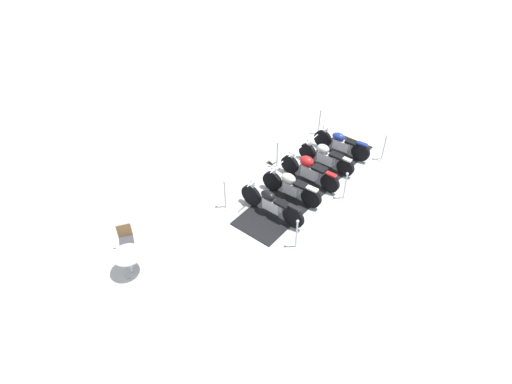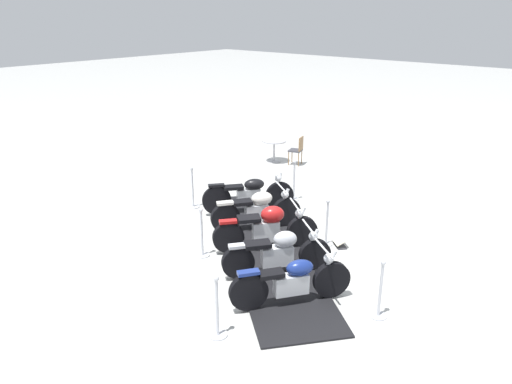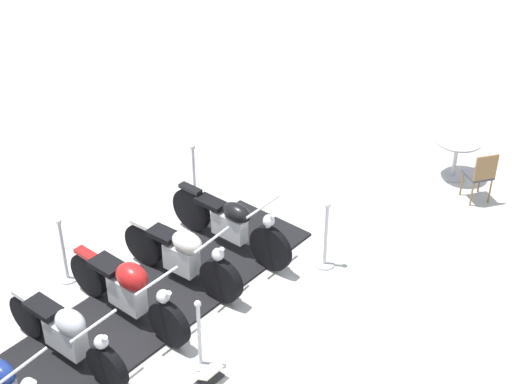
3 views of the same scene
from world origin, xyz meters
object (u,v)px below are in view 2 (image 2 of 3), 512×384
(motorcycle_maroon, at_px, (267,227))
(cafe_table, at_px, (274,146))
(motorcycle_black, at_px, (250,194))
(cafe_chair_near_table, at_px, (298,149))
(stanchion_left_mid, at_px, (202,239))
(motorcycle_navy, at_px, (293,280))
(motorcycle_cream, at_px, (258,210))
(stanchion_left_front, at_px, (217,316))
(info_placard, at_px, (340,243))
(stanchion_right_front, at_px, (380,297))
(motorcycle_chrome, at_px, (279,252))
(stanchion_right_rear, at_px, (294,187))
(stanchion_left_rear, at_px, (193,194))
(stanchion_right_mid, at_px, (327,229))

(motorcycle_maroon, xyz_separation_m, cafe_table, (-5.08, -3.93, 0.02))
(motorcycle_black, relative_size, cafe_chair_near_table, 2.02)
(motorcycle_black, xyz_separation_m, stanchion_left_mid, (2.36, 0.78, -0.13))
(motorcycle_navy, xyz_separation_m, motorcycle_cream, (-1.91, -2.45, 0.03))
(motorcycle_cream, bearing_deg, motorcycle_black, 85.84)
(stanchion_left_front, height_order, info_placard, stanchion_left_front)
(stanchion_right_front, bearing_deg, motorcycle_navy, -63.67)
(motorcycle_chrome, bearing_deg, motorcycle_navy, -91.57)
(info_placard, xyz_separation_m, cafe_chair_near_table, (-4.17, -4.22, 0.47))
(motorcycle_cream, height_order, info_placard, motorcycle_cream)
(stanchion_right_rear, relative_size, stanchion_left_rear, 1.01)
(motorcycle_navy, distance_m, motorcycle_black, 4.14)
(stanchion_right_front, bearing_deg, motorcycle_black, -112.76)
(motorcycle_navy, height_order, motorcycle_chrome, motorcycle_navy)
(stanchion_left_rear, xyz_separation_m, info_placard, (-0.58, 4.05, -0.29))
(stanchion_left_mid, bearing_deg, stanchion_right_front, 96.74)
(motorcycle_navy, xyz_separation_m, stanchion_right_mid, (-2.31, -0.82, -0.10))
(motorcycle_chrome, height_order, stanchion_right_rear, stanchion_right_rear)
(motorcycle_navy, xyz_separation_m, cafe_table, (-6.36, -5.55, 0.09))
(stanchion_right_rear, height_order, stanchion_left_mid, stanchion_right_rear)
(cafe_table, bearing_deg, stanchion_left_rear, 11.99)
(cafe_chair_near_table, bearing_deg, motorcycle_black, 92.43)
(motorcycle_maroon, height_order, stanchion_right_mid, stanchion_right_mid)
(motorcycle_cream, relative_size, cafe_table, 2.28)
(stanchion_right_rear, bearing_deg, motorcycle_chrome, 32.52)
(stanchion_left_mid, height_order, info_placard, stanchion_left_mid)
(motorcycle_maroon, bearing_deg, motorcycle_chrome, -90.43)
(motorcycle_maroon, bearing_deg, stanchion_right_front, -64.31)
(motorcycle_black, bearing_deg, stanchion_left_rear, 155.01)
(motorcycle_maroon, bearing_deg, motorcycle_navy, -90.26)
(motorcycle_cream, bearing_deg, cafe_table, 69.19)
(stanchion_left_rear, xyz_separation_m, stanchion_left_front, (3.33, 4.24, 0.00))
(motorcycle_black, bearing_deg, stanchion_left_mid, -124.09)
(motorcycle_cream, distance_m, motorcycle_black, 1.03)
(motorcycle_navy, relative_size, stanchion_right_front, 1.77)
(stanchion_left_rear, relative_size, stanchion_left_front, 1.03)
(stanchion_left_rear, bearing_deg, info_placard, 98.13)
(motorcycle_navy, xyz_separation_m, stanchion_left_rear, (-1.86, -4.60, -0.11))
(stanchion_right_front, relative_size, stanchion_right_mid, 1.00)
(motorcycle_black, height_order, stanchion_right_mid, motorcycle_black)
(stanchion_right_mid, height_order, stanchion_left_front, stanchion_left_front)
(motorcycle_black, distance_m, stanchion_right_rear, 1.46)
(motorcycle_maroon, xyz_separation_m, info_placard, (-1.16, 1.08, -0.46))
(motorcycle_cream, xyz_separation_m, stanchion_right_rear, (-2.06, -0.49, -0.12))
(motorcycle_navy, bearing_deg, stanchion_left_rear, 101.71)
(stanchion_left_mid, bearing_deg, motorcycle_black, -161.65)
(stanchion_right_front, height_order, cafe_table, stanchion_right_front)
(motorcycle_navy, xyz_separation_m, motorcycle_chrome, (-0.64, -0.81, 0.01))
(motorcycle_navy, height_order, motorcycle_black, motorcycle_black)
(stanchion_left_mid, bearing_deg, motorcycle_cream, 179.07)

